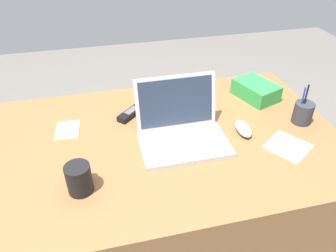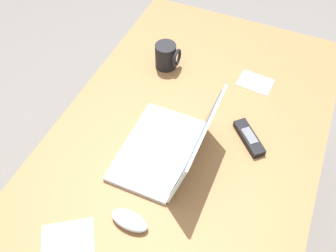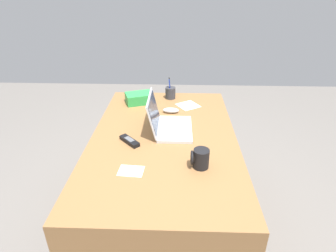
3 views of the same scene
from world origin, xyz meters
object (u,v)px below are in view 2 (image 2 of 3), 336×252
(laptop, at_px, (169,147))
(computer_mouse, at_px, (130,220))
(coffee_mug_white, at_px, (167,56))
(cordless_phone, at_px, (249,138))

(laptop, bearing_deg, computer_mouse, -2.66)
(computer_mouse, height_order, coffee_mug_white, coffee_mug_white)
(coffee_mug_white, distance_m, cordless_phone, 0.46)
(laptop, relative_size, cordless_phone, 2.42)
(computer_mouse, relative_size, coffee_mug_white, 1.12)
(laptop, height_order, coffee_mug_white, laptop)
(laptop, xyz_separation_m, computer_mouse, (0.26, -0.01, -0.03))
(laptop, relative_size, coffee_mug_white, 3.27)
(coffee_mug_white, height_order, cordless_phone, coffee_mug_white)
(laptop, xyz_separation_m, cordless_phone, (-0.17, 0.22, -0.04))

